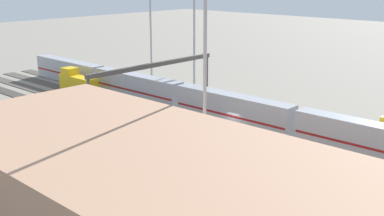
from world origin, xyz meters
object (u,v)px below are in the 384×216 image
light_mast_2 (150,10)px  maintenance_shed (144,202)px  light_mast_1 (205,15)px  train_on_track_3 (78,83)px  train_on_track_2 (233,109)px  signal_gantry (155,69)px

light_mast_2 → maintenance_shed: size_ratio=0.55×
light_mast_1 → train_on_track_3: bearing=-15.5°
maintenance_shed → train_on_track_2: bearing=-62.8°
train_on_track_2 → train_on_track_3: same height
train_on_track_3 → maintenance_shed: (-56.15, 31.15, 3.06)m
light_mast_1 → signal_gantry: 32.63m
train_on_track_3 → maintenance_shed: maintenance_shed is taller
train_on_track_2 → light_mast_2: (34.32, -13.15, 13.93)m
train_on_track_3 → maintenance_shed: bearing=151.0°
signal_gantry → train_on_track_2: bearing=-171.3°
light_mast_1 → maintenance_shed: size_ratio=0.68×
train_on_track_2 → light_mast_1: 26.70m
light_mast_1 → signal_gantry: light_mast_1 is taller
train_on_track_2 → train_on_track_3: (37.59, 5.00, -0.43)m
train_on_track_3 → light_mast_1: 52.08m
train_on_track_2 → train_on_track_3: 37.93m
train_on_track_2 → light_mast_1: size_ratio=3.79×
light_mast_1 → maintenance_shed: bearing=116.2°
light_mast_1 → light_mast_2: bearing=-35.4°
train_on_track_3 → light_mast_1: (-47.26, 13.08, 17.54)m
train_on_track_2 → train_on_track_3: size_ratio=11.98×
train_on_track_3 → light_mast_2: light_mast_2 is taller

